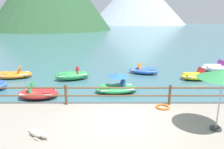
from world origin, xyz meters
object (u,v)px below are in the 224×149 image
pedal_boat_0 (14,75)px  pedal_boat_1 (72,75)px  pedal_boat_2 (38,93)px  pedal_boat_3 (116,86)px  life_ring (163,107)px  pedal_boat_6 (144,70)px  pedal_boat_7 (216,67)px  dog_resting (38,134)px  beach_umbrella (223,75)px  pedal_boat_5 (196,76)px

pedal_boat_0 → pedal_boat_1: (4.32, -0.41, 0.07)m
pedal_boat_0 → pedal_boat_2: (3.11, -3.95, 0.02)m
pedal_boat_1 → pedal_boat_3: (3.11, -2.69, 0.07)m
pedal_boat_2 → life_ring: bearing=-19.6°
pedal_boat_2 → pedal_boat_3: (4.32, 0.85, 0.11)m
pedal_boat_6 → pedal_boat_7: size_ratio=0.99×
life_ring → pedal_boat_2: pedal_boat_2 is taller
pedal_boat_0 → pedal_boat_7: (15.75, 2.12, 0.05)m
dog_resting → pedal_boat_7: 15.40m
beach_umbrella → pedal_boat_3: size_ratio=0.86×
dog_resting → pedal_boat_5: 11.76m
life_ring → pedal_boat_0: (-9.42, 6.19, -0.20)m
pedal_boat_2 → beach_umbrella: bearing=-28.1°
pedal_boat_2 → pedal_boat_5: 10.62m
pedal_boat_7 → beach_umbrella: bearing=-115.5°
pedal_boat_6 → beach_umbrella: bearing=-82.6°
beach_umbrella → life_ring: beach_umbrella is taller
pedal_boat_3 → pedal_boat_6: size_ratio=1.02×
pedal_boat_6 → pedal_boat_7: bearing=8.4°
pedal_boat_2 → pedal_boat_5: same height
pedal_boat_2 → pedal_boat_5: (10.02, 3.54, 0.00)m
life_ring → pedal_boat_7: 10.45m
pedal_boat_1 → pedal_boat_6: size_ratio=1.04×
pedal_boat_3 → pedal_boat_7: (8.33, 5.22, -0.08)m
dog_resting → pedal_boat_7: (11.09, 10.68, -0.22)m
beach_umbrella → pedal_boat_0: beach_umbrella is taller
beach_umbrella → pedal_boat_6: bearing=97.4°
pedal_boat_0 → pedal_boat_7: 15.90m
beach_umbrella → dog_resting: (-6.23, -0.47, -1.92)m
beach_umbrella → life_ring: (-1.47, 1.90, -2.00)m
dog_resting → pedal_boat_7: pedal_boat_7 is taller
pedal_boat_1 → dog_resting: bearing=-87.6°
pedal_boat_2 → pedal_boat_3: pedal_boat_3 is taller
dog_resting → pedal_boat_6: size_ratio=0.36×
pedal_boat_0 → pedal_boat_2: pedal_boat_2 is taller
beach_umbrella → pedal_boat_3: beach_umbrella is taller
life_ring → pedal_boat_6: size_ratio=0.24×
pedal_boat_0 → pedal_boat_7: bearing=7.7°
dog_resting → pedal_boat_1: (-0.34, 8.15, -0.21)m
pedal_boat_0 → pedal_boat_1: size_ratio=1.01×
pedal_boat_5 → pedal_boat_7: 3.64m
pedal_boat_1 → pedal_boat_7: (11.43, 2.53, -0.01)m
pedal_boat_5 → pedal_boat_0: bearing=178.2°
life_ring → pedal_boat_3: size_ratio=0.23×
pedal_boat_2 → dog_resting: bearing=-71.4°
pedal_boat_5 → pedal_boat_7: pedal_boat_7 is taller
life_ring → pedal_boat_1: size_ratio=0.23×
pedal_boat_0 → pedal_boat_3: pedal_boat_3 is taller
pedal_boat_6 → life_ring: bearing=-91.9°
life_ring → pedal_boat_2: (-6.31, 2.24, -0.18)m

